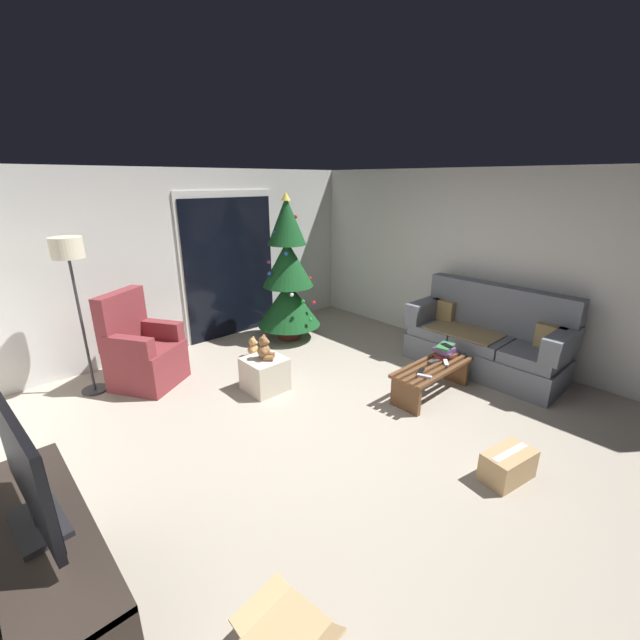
# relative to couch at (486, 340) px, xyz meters

# --- Properties ---
(ground_plane) EXTENTS (7.00, 7.00, 0.00)m
(ground_plane) POSITION_rel_couch_xyz_m (-2.32, 0.36, -0.40)
(ground_plane) COLOR #9E9384
(wall_back) EXTENTS (5.72, 0.12, 2.50)m
(wall_back) POSITION_rel_couch_xyz_m (-2.32, 3.42, 0.85)
(wall_back) COLOR silver
(wall_back) RESTS_ON ground
(wall_right) EXTENTS (0.12, 6.00, 2.50)m
(wall_right) POSITION_rel_couch_xyz_m (0.54, 0.36, 0.85)
(wall_right) COLOR silver
(wall_right) RESTS_ON ground
(patio_door_frame) EXTENTS (1.60, 0.02, 2.20)m
(patio_door_frame) POSITION_rel_couch_xyz_m (-1.69, 3.35, 0.70)
(patio_door_frame) COLOR silver
(patio_door_frame) RESTS_ON ground
(patio_door_glass) EXTENTS (1.50, 0.02, 2.10)m
(patio_door_glass) POSITION_rel_couch_xyz_m (-1.69, 3.33, 0.65)
(patio_door_glass) COLOR black
(patio_door_glass) RESTS_ON ground
(couch) EXTENTS (0.79, 1.94, 1.08)m
(couch) POSITION_rel_couch_xyz_m (0.00, 0.00, 0.00)
(couch) COLOR slate
(couch) RESTS_ON ground
(coffee_table) EXTENTS (1.10, 0.40, 0.36)m
(coffee_table) POSITION_rel_couch_xyz_m (-1.09, 0.08, -0.15)
(coffee_table) COLOR brown
(coffee_table) RESTS_ON ground
(remote_graphite) EXTENTS (0.16, 0.08, 0.02)m
(remote_graphite) POSITION_rel_couch_xyz_m (-1.01, 0.12, -0.02)
(remote_graphite) COLOR #333338
(remote_graphite) RESTS_ON coffee_table
(remote_black) EXTENTS (0.16, 0.09, 0.02)m
(remote_black) POSITION_rel_couch_xyz_m (-1.34, 0.08, -0.02)
(remote_black) COLOR black
(remote_black) RESTS_ON coffee_table
(remote_silver) EXTENTS (0.10, 0.16, 0.02)m
(remote_silver) POSITION_rel_couch_xyz_m (-1.41, -0.02, -0.02)
(remote_silver) COLOR #ADADB2
(remote_silver) RESTS_ON coffee_table
(remote_white) EXTENTS (0.15, 0.13, 0.02)m
(remote_white) POSITION_rel_couch_xyz_m (-0.94, 0.01, -0.02)
(remote_white) COLOR silver
(remote_white) RESTS_ON coffee_table
(book_stack) EXTENTS (0.28, 0.21, 0.14)m
(book_stack) POSITION_rel_couch_xyz_m (-0.77, 0.13, 0.04)
(book_stack) COLOR #A32D28
(book_stack) RESTS_ON coffee_table
(cell_phone) EXTENTS (0.11, 0.16, 0.01)m
(cell_phone) POSITION_rel_couch_xyz_m (-0.76, 0.12, 0.11)
(cell_phone) COLOR black
(cell_phone) RESTS_ON book_stack
(christmas_tree) EXTENTS (0.96, 0.96, 2.19)m
(christmas_tree) POSITION_rel_couch_xyz_m (-1.17, 2.58, 0.56)
(christmas_tree) COLOR #4C1E19
(christmas_tree) RESTS_ON ground
(armchair) EXTENTS (0.94, 0.95, 1.13)m
(armchair) POSITION_rel_couch_xyz_m (-3.39, 2.58, 0.00)
(armchair) COLOR maroon
(armchair) RESTS_ON ground
(floor_lamp) EXTENTS (0.32, 0.32, 1.78)m
(floor_lamp) POSITION_rel_couch_xyz_m (-3.91, 2.79, 1.11)
(floor_lamp) COLOR #2D2D30
(floor_lamp) RESTS_ON ground
(media_shelf) EXTENTS (0.40, 1.40, 0.79)m
(media_shelf) POSITION_rel_couch_xyz_m (-4.85, -0.18, -0.02)
(media_shelf) COLOR black
(media_shelf) RESTS_ON ground
(television) EXTENTS (0.22, 0.84, 0.61)m
(television) POSITION_rel_couch_xyz_m (-4.81, -0.13, 0.71)
(television) COLOR black
(television) RESTS_ON media_shelf
(ottoman) EXTENTS (0.44, 0.44, 0.39)m
(ottoman) POSITION_rel_couch_xyz_m (-2.42, 1.47, -0.20)
(ottoman) COLOR beige
(ottoman) RESTS_ON ground
(teddy_bear_chestnut) EXTENTS (0.21, 0.21, 0.29)m
(teddy_bear_chestnut) POSITION_rel_couch_xyz_m (-2.41, 1.46, 0.11)
(teddy_bear_chestnut) COLOR brown
(teddy_bear_chestnut) RESTS_ON ottoman
(teddy_bear_honey_by_tree) EXTENTS (0.21, 0.22, 0.29)m
(teddy_bear_honey_by_tree) POSITION_rel_couch_xyz_m (-1.99, 2.35, -0.28)
(teddy_bear_honey_by_tree) COLOR tan
(teddy_bear_honey_by_tree) RESTS_ON ground
(cardboard_box_taped_mid_floor) EXTENTS (0.48, 0.33, 0.25)m
(cardboard_box_taped_mid_floor) POSITION_rel_couch_xyz_m (-1.84, -1.13, -0.27)
(cardboard_box_taped_mid_floor) COLOR tan
(cardboard_box_taped_mid_floor) RESTS_ON ground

